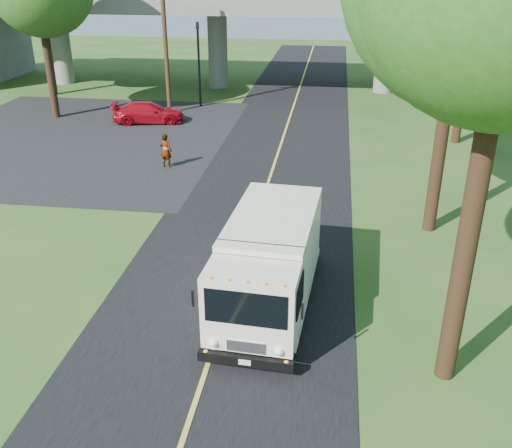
% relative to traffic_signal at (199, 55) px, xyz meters
% --- Properties ---
extents(ground, '(120.00, 120.00, 0.00)m').
position_rel_traffic_signal_xyz_m(ground, '(6.00, -26.00, -3.20)').
color(ground, '#2B4E1B').
rests_on(ground, ground).
extents(road, '(7.00, 90.00, 0.02)m').
position_rel_traffic_signal_xyz_m(road, '(6.00, -16.00, -3.19)').
color(road, black).
rests_on(road, ground).
extents(parking_lot, '(16.00, 18.00, 0.01)m').
position_rel_traffic_signal_xyz_m(parking_lot, '(-5.00, -8.00, -3.19)').
color(parking_lot, black).
rests_on(parking_lot, ground).
extents(lane_line, '(0.12, 90.00, 0.01)m').
position_rel_traffic_signal_xyz_m(lane_line, '(6.00, -16.00, -3.17)').
color(lane_line, gold).
rests_on(lane_line, road).
extents(overpass, '(54.00, 10.00, 7.30)m').
position_rel_traffic_signal_xyz_m(overpass, '(6.00, 6.00, 1.36)').
color(overpass, slate).
rests_on(overpass, ground).
extents(traffic_signal, '(0.18, 0.22, 5.20)m').
position_rel_traffic_signal_xyz_m(traffic_signal, '(0.00, 0.00, 0.00)').
color(traffic_signal, black).
rests_on(traffic_signal, ground).
extents(utility_pole, '(1.60, 0.26, 9.00)m').
position_rel_traffic_signal_xyz_m(utility_pole, '(-1.50, -2.00, 1.40)').
color(utility_pole, '#472D19').
rests_on(utility_pole, ground).
extents(step_van, '(2.62, 6.17, 2.53)m').
position_rel_traffic_signal_xyz_m(step_van, '(7.13, -22.65, -1.82)').
color(step_van, silver).
rests_on(step_van, ground).
extents(red_sedan, '(4.39, 2.51, 1.20)m').
position_rel_traffic_signal_xyz_m(red_sedan, '(-2.06, -4.44, -2.60)').
color(red_sedan, '#AA0A17').
rests_on(red_sedan, ground).
extents(pedestrian, '(0.63, 0.47, 1.58)m').
position_rel_traffic_signal_xyz_m(pedestrian, '(1.13, -11.89, -2.41)').
color(pedestrian, gray).
rests_on(pedestrian, ground).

